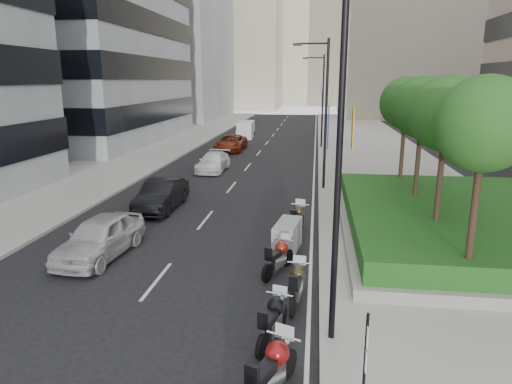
% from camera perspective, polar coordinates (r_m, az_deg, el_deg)
% --- Properties ---
extents(ground, '(160.00, 160.00, 0.00)m').
position_cam_1_polar(ground, '(12.45, -11.90, -18.92)').
color(ground, black).
rests_on(ground, ground).
extents(sidewalk_right, '(10.00, 100.00, 0.15)m').
position_cam_1_polar(sidewalk_right, '(40.70, 14.85, 4.10)').
color(sidewalk_right, '#9E9B93').
rests_on(sidewalk_right, ground).
extents(sidewalk_left, '(8.00, 100.00, 0.15)m').
position_cam_1_polar(sidewalk_left, '(43.32, -13.96, 4.73)').
color(sidewalk_left, '#9E9B93').
rests_on(sidewalk_left, ground).
extents(lane_edge, '(0.12, 100.00, 0.01)m').
position_cam_1_polar(lane_edge, '(40.37, 7.35, 4.27)').
color(lane_edge, silver).
rests_on(lane_edge, ground).
extents(lane_centre, '(0.12, 100.00, 0.01)m').
position_cam_1_polar(lane_centre, '(40.71, -0.01, 4.47)').
color(lane_centre, silver).
rests_on(lane_centre, ground).
extents(building_grey_far, '(22.00, 26.00, 30.00)m').
position_cam_1_polar(building_grey_far, '(84.90, -12.31, 19.24)').
color(building_grey_far, gray).
rests_on(building_grey_far, ground).
extents(building_cream_right, '(28.00, 24.00, 36.00)m').
position_cam_1_polar(building_cream_right, '(92.35, 20.12, 20.16)').
color(building_cream_right, '#B7AD93').
rests_on(building_cream_right, ground).
extents(building_cream_left, '(26.00, 24.00, 34.00)m').
position_cam_1_polar(building_cream_left, '(112.42, -3.91, 19.15)').
color(building_cream_left, '#B7AD93').
rests_on(building_cream_left, ground).
extents(building_cream_centre, '(30.00, 24.00, 38.00)m').
position_cam_1_polar(building_cream_centre, '(130.41, 7.09, 19.24)').
color(building_cream_centre, '#B7AD93').
rests_on(building_cream_centre, ground).
extents(planter, '(10.00, 14.00, 0.40)m').
position_cam_1_polar(planter, '(21.72, 23.94, -4.29)').
color(planter, gray).
rests_on(planter, sidewalk_right).
extents(hedge, '(9.40, 13.40, 0.80)m').
position_cam_1_polar(hedge, '(21.56, 24.09, -2.77)').
color(hedge, '#1F3E11').
rests_on(hedge, planter).
extents(tree_0, '(2.80, 2.80, 6.30)m').
position_cam_1_polar(tree_0, '(14.67, 26.64, 7.51)').
color(tree_0, '#332319').
rests_on(tree_0, planter).
extents(tree_1, '(2.80, 2.80, 6.30)m').
position_cam_1_polar(tree_1, '(18.48, 22.69, 8.93)').
color(tree_1, '#332319').
rests_on(tree_1, planter).
extents(tree_2, '(2.80, 2.80, 6.30)m').
position_cam_1_polar(tree_2, '(22.36, 20.08, 9.85)').
color(tree_2, '#332319').
rests_on(tree_2, planter).
extents(tree_3, '(2.80, 2.80, 6.30)m').
position_cam_1_polar(tree_3, '(26.28, 18.23, 10.48)').
color(tree_3, '#332319').
rests_on(tree_3, planter).
extents(lamp_post_0, '(2.34, 0.45, 9.00)m').
position_cam_1_polar(lamp_post_0, '(10.94, 9.56, 5.18)').
color(lamp_post_0, black).
rests_on(lamp_post_0, ground).
extents(lamp_post_1, '(2.34, 0.45, 9.00)m').
position_cam_1_polar(lamp_post_1, '(27.86, 8.45, 10.43)').
color(lamp_post_1, black).
rests_on(lamp_post_1, ground).
extents(lamp_post_2, '(2.34, 0.45, 9.00)m').
position_cam_1_polar(lamp_post_2, '(45.84, 8.16, 11.75)').
color(lamp_post_2, black).
rests_on(lamp_post_2, ground).
extents(parking_sign, '(0.06, 0.32, 2.50)m').
position_cam_1_polar(parking_sign, '(9.47, 13.46, -20.09)').
color(parking_sign, black).
rests_on(parking_sign, ground).
extents(motorcycle_1, '(1.13, 2.34, 1.23)m').
position_cam_1_polar(motorcycle_1, '(10.40, 1.96, -21.55)').
color(motorcycle_1, black).
rests_on(motorcycle_1, ground).
extents(motorcycle_2, '(0.82, 2.20, 1.11)m').
position_cam_1_polar(motorcycle_2, '(12.35, 2.14, -15.68)').
color(motorcycle_2, black).
rests_on(motorcycle_2, ground).
extents(motorcycle_3, '(0.75, 2.26, 1.12)m').
position_cam_1_polar(motorcycle_3, '(14.24, 5.12, -11.45)').
color(motorcycle_3, black).
rests_on(motorcycle_3, ground).
extents(motorcycle_4, '(1.04, 2.09, 1.10)m').
position_cam_1_polar(motorcycle_4, '(16.26, 2.84, -8.13)').
color(motorcycle_4, black).
rests_on(motorcycle_4, ground).
extents(motorcycle_5, '(1.11, 2.14, 1.23)m').
position_cam_1_polar(motorcycle_5, '(18.18, 3.94, -5.64)').
color(motorcycle_5, black).
rests_on(motorcycle_5, ground).
extents(motorcycle_6, '(0.82, 2.44, 1.22)m').
position_cam_1_polar(motorcycle_6, '(20.30, 5.17, -3.44)').
color(motorcycle_6, black).
rests_on(motorcycle_6, ground).
extents(car_a, '(2.27, 4.83, 1.60)m').
position_cam_1_polar(car_a, '(18.60, -18.91, -5.33)').
color(car_a, silver).
rests_on(car_a, ground).
extents(car_b, '(1.69, 4.78, 1.57)m').
position_cam_1_polar(car_b, '(24.45, -11.74, -0.35)').
color(car_b, black).
rests_on(car_b, ground).
extents(car_c, '(2.01, 4.75, 1.37)m').
position_cam_1_polar(car_c, '(34.27, -5.35, 3.76)').
color(car_c, white).
rests_on(car_c, ground).
extents(car_d, '(2.55, 5.48, 1.52)m').
position_cam_1_polar(car_d, '(44.06, -3.15, 6.16)').
color(car_d, maroon).
rests_on(car_d, ground).
extents(delivery_van, '(1.88, 4.51, 1.87)m').
position_cam_1_polar(delivery_van, '(53.75, -1.30, 7.70)').
color(delivery_van, white).
rests_on(delivery_van, ground).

